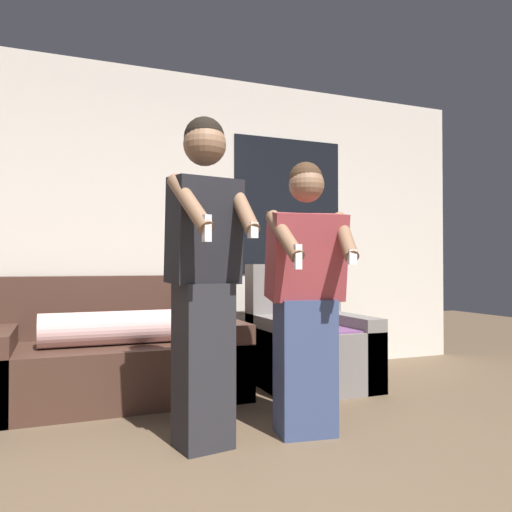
# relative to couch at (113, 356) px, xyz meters

# --- Properties ---
(wall_back) EXTENTS (6.04, 0.07, 2.70)m
(wall_back) POSITION_rel_couch_xyz_m (0.56, 0.51, 1.05)
(wall_back) COLOR silver
(wall_back) RESTS_ON ground_plane
(couch) EXTENTS (1.87, 0.96, 0.90)m
(couch) POSITION_rel_couch_xyz_m (0.00, 0.00, 0.00)
(couch) COLOR #472D23
(couch) RESTS_ON ground_plane
(armchair) EXTENTS (0.84, 0.88, 0.99)m
(armchair) POSITION_rel_couch_xyz_m (1.54, -0.21, 0.02)
(armchair) COLOR slate
(armchair) RESTS_ON ground_plane
(person_left) EXTENTS (0.44, 0.51, 1.80)m
(person_left) POSITION_rel_couch_xyz_m (0.35, -1.24, 0.64)
(person_left) COLOR #28282D
(person_left) RESTS_ON ground_plane
(person_right) EXTENTS (0.49, 0.52, 1.59)m
(person_right) POSITION_rel_couch_xyz_m (0.96, -1.26, 0.49)
(person_right) COLOR #384770
(person_right) RESTS_ON ground_plane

